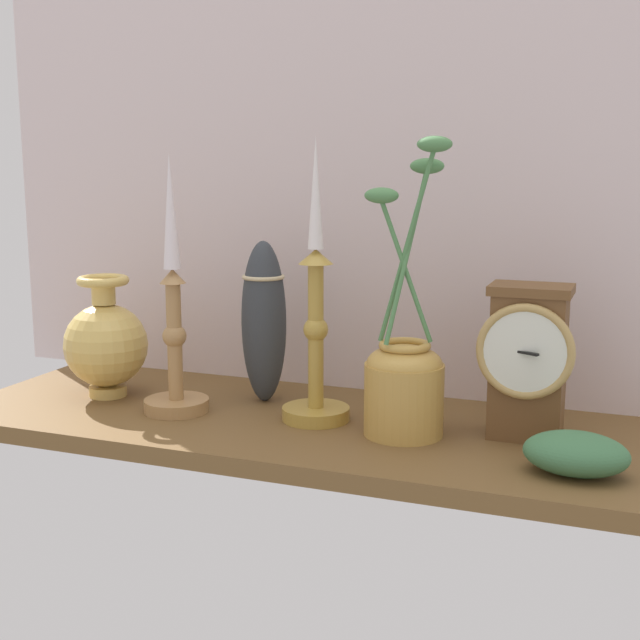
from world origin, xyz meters
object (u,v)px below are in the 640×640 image
at_px(candlestick_tall_center, 174,332).
at_px(brass_vase_jar, 404,375).
at_px(tall_ceramic_vase, 264,321).
at_px(candlestick_tall_left, 316,335).
at_px(brass_vase_bulbous, 105,343).
at_px(mantel_clock, 528,360).

bearing_deg(candlestick_tall_center, brass_vase_jar, 2.65).
bearing_deg(tall_ceramic_vase, candlestick_tall_left, -29.08).
bearing_deg(candlestick_tall_left, brass_vase_bulbous, -179.12).
bearing_deg(tall_ceramic_vase, mantel_clock, -5.64).
bearing_deg(candlestick_tall_center, candlestick_tall_left, 10.14).
distance_m(mantel_clock, candlestick_tall_center, 0.48).
bearing_deg(candlestick_tall_left, candlestick_tall_center, -169.86).
height_order(candlestick_tall_center, brass_vase_bulbous, candlestick_tall_center).
bearing_deg(brass_vase_bulbous, tall_ceramic_vase, 15.27).
relative_size(candlestick_tall_center, tall_ceramic_vase, 1.52).
distance_m(candlestick_tall_center, tall_ceramic_vase, 0.13).
xyz_separation_m(candlestick_tall_center, brass_vase_jar, (0.33, 0.02, -0.04)).
distance_m(candlestick_tall_center, brass_vase_bulbous, 0.15).
height_order(mantel_clock, candlestick_tall_left, candlestick_tall_left).
bearing_deg(candlestick_tall_left, tall_ceramic_vase, 150.92).
bearing_deg(brass_vase_bulbous, mantel_clock, 2.39).
relative_size(candlestick_tall_center, brass_vase_jar, 0.95).
xyz_separation_m(candlestick_tall_left, tall_ceramic_vase, (-0.11, 0.06, 0.00)).
bearing_deg(candlestick_tall_left, brass_vase_jar, -8.96).
bearing_deg(candlestick_tall_center, brass_vase_bulbous, 167.63).
bearing_deg(mantel_clock, tall_ceramic_vase, 174.36).
relative_size(mantel_clock, candlestick_tall_center, 0.55).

